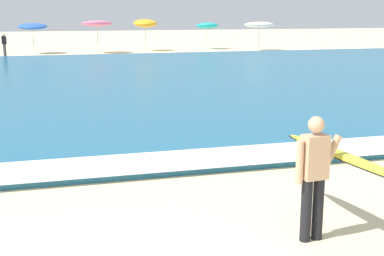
{
  "coord_description": "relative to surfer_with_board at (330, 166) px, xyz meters",
  "views": [
    {
      "loc": [
        -0.83,
        -4.81,
        3.08
      ],
      "look_at": [
        1.56,
        3.82,
        1.1
      ],
      "focal_mm": 49.78,
      "sensor_mm": 36.0,
      "label": 1
    }
  ],
  "objects": [
    {
      "name": "beach_umbrella_6",
      "position": [
        12.57,
        32.92,
        0.98
      ],
      "size": [
        2.3,
        2.31,
        2.26
      ],
      "color": "beige",
      "rests_on": "ground"
    },
    {
      "name": "beach_umbrella_4",
      "position": [
        4.03,
        35.09,
        1.09
      ],
      "size": [
        1.83,
        1.87,
        2.5
      ],
      "color": "beige",
      "rests_on": "ground"
    },
    {
      "name": "beach_umbrella_2",
      "position": [
        -4.32,
        34.54,
        0.93
      ],
      "size": [
        2.06,
        2.09,
        2.27
      ],
      "color": "beige",
      "rests_on": "ground"
    },
    {
      "name": "beachgoer_near_row_left",
      "position": [
        -6.22,
        32.73,
        -0.19
      ],
      "size": [
        0.32,
        0.2,
        1.58
      ],
      "color": "#383842",
      "rests_on": "ground"
    },
    {
      "name": "surf_foam",
      "position": [
        -2.81,
        3.85,
        -0.89
      ],
      "size": [
        120.0,
        1.45,
        0.01
      ],
      "primitive_type": "cube",
      "color": "white",
      "rests_on": "sea"
    },
    {
      "name": "beach_umbrella_3",
      "position": [
        0.22,
        33.86,
        1.12
      ],
      "size": [
        2.23,
        2.26,
        2.46
      ],
      "color": "beige",
      "rests_on": "ground"
    },
    {
      "name": "beach_umbrella_5",
      "position": [
        9.21,
        35.72,
        0.85
      ],
      "size": [
        1.77,
        1.8,
        2.19
      ],
      "color": "beige",
      "rests_on": "ground"
    },
    {
      "name": "surfer_with_board",
      "position": [
        0.0,
        0.0,
        0.0
      ],
      "size": [
        1.06,
        2.93,
        1.73
      ],
      "color": "black",
      "rests_on": "ground"
    },
    {
      "name": "sea",
      "position": [
        -2.81,
        17.25,
        -0.96
      ],
      "size": [
        120.0,
        28.0,
        0.14
      ],
      "primitive_type": "cube",
      "color": "#1E6084",
      "rests_on": "ground"
    }
  ]
}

